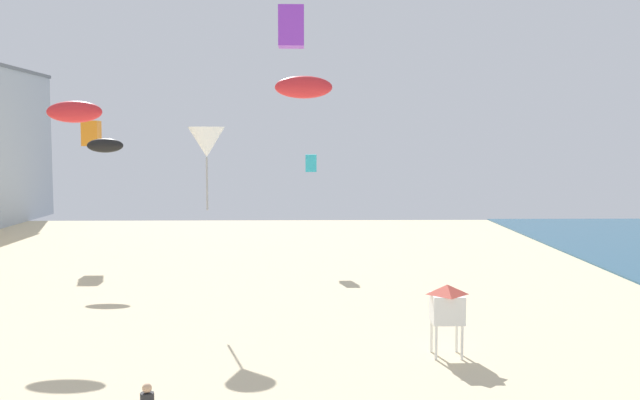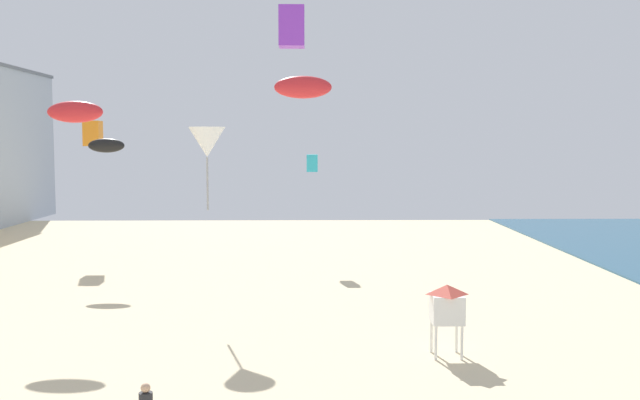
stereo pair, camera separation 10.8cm
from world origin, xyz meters
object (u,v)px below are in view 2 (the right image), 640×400
Objects in this scene: kite_red_parafoil at (303,87)px; lifeguard_stand at (447,305)px; kite_black_parafoil at (106,146)px; kite_red_parafoil_2 at (75,112)px; kite_purple_box at (292,27)px; kite_white_delta at (207,142)px; kite_orange_box at (93,133)px; kite_cyan_box at (312,163)px.

lifeguard_stand is at bearing 26.20° from kite_red_parafoil.
kite_red_parafoil_2 is at bearing -82.26° from kite_black_parafoil.
lifeguard_stand is 13.87m from kite_purple_box.
kite_red_parafoil_2 is (-9.61, 0.46, -3.65)m from kite_purple_box.
kite_orange_box is at bearing 121.10° from kite_white_delta.
lifeguard_stand is 1.23× the size of kite_black_parafoil.
kite_orange_box is 0.95× the size of kite_red_parafoil.
lifeguard_stand is 23.74m from kite_black_parafoil.
kite_red_parafoil reaches higher than kite_orange_box.
kite_red_parafoil is (11.39, -18.73, 1.86)m from kite_black_parafoil.
kite_purple_box is at bearing -50.09° from kite_orange_box.
kite_red_parafoil reaches higher than kite_white_delta.
kite_black_parafoil is 7.60m from kite_orange_box.
lifeguard_stand is at bearing -76.83° from kite_cyan_box.
lifeguard_stand is 30.85m from kite_orange_box.
kite_orange_box is at bearing 118.33° from lifeguard_stand.
kite_white_delta is at bearing -6.15° from kite_red_parafoil_2.
kite_black_parafoil is 9.13m from kite_red_parafoil_2.
kite_orange_box is (-19.27, 23.26, 6.27)m from lifeguard_stand.
kite_purple_box reaches higher than kite_black_parafoil.
kite_red_parafoil_2 reaches higher than kite_black_parafoil.
kite_purple_box is 1.03× the size of kite_orange_box.
kite_purple_box is 10.29m from kite_red_parafoil_2.
kite_red_parafoil is (0.57, -9.34, -3.32)m from kite_purple_box.
kite_red_parafoil is at bearing -90.93° from kite_cyan_box.
kite_red_parafoil reaches higher than kite_cyan_box.
kite_orange_box reaches higher than kite_black_parafoil.
kite_orange_box is 0.46× the size of kite_white_delta.
lifeguard_stand is 1.52× the size of kite_orange_box.
kite_purple_box is 9.93m from kite_red_parafoil.
kite_purple_box is 0.98× the size of kite_red_parafoil.
kite_white_delta is (5.90, -0.64, -1.34)m from kite_red_parafoil_2.
kite_purple_box reaches higher than kite_white_delta.
kite_red_parafoil_2 is at bearing 177.26° from kite_purple_box.
kite_purple_box is 1.61× the size of kite_cyan_box.
kite_black_parafoil is at bearing 126.66° from kite_white_delta.
kite_black_parafoil is at bearing 97.74° from kite_red_parafoil_2.
kite_cyan_box is at bearing 16.96° from kite_black_parafoil.
kite_red_parafoil_2 is at bearing 136.08° from kite_red_parafoil.
kite_purple_box reaches higher than kite_red_parafoil_2.
kite_red_parafoil reaches higher than kite_red_parafoil_2.
kite_black_parafoil is (-10.82, 9.38, -5.18)m from kite_purple_box.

